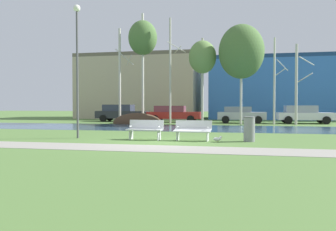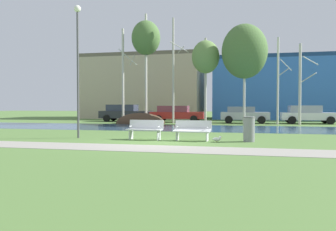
{
  "view_description": "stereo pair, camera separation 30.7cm",
  "coord_description": "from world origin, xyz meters",
  "px_view_note": "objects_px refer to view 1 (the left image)",
  "views": [
    {
      "loc": [
        3.16,
        -13.81,
        1.54
      ],
      "look_at": [
        -0.17,
        1.7,
        1.06
      ],
      "focal_mm": 37.17,
      "sensor_mm": 36.0,
      "label": 1
    },
    {
      "loc": [
        3.46,
        -13.74,
        1.54
      ],
      "look_at": [
        -0.17,
        1.7,
        1.06
      ],
      "focal_mm": 37.17,
      "sensor_mm": 36.0,
      "label": 2
    }
  ],
  "objects_px": {
    "parked_van_nearest_dark": "(122,113)",
    "parked_sedan_second_red": "(173,113)",
    "seagull": "(218,139)",
    "parked_hatch_third_silver": "(240,114)",
    "parked_wagon_fourth_white": "(303,114)",
    "trash_bin": "(249,129)",
    "bench_left": "(145,129)",
    "bench_right": "(193,130)",
    "streetlamp": "(77,51)"
  },
  "relations": [
    {
      "from": "streetlamp",
      "to": "parked_van_nearest_dark",
      "type": "xyz_separation_m",
      "value": [
        -3.56,
        15.92,
        -3.2
      ]
    },
    {
      "from": "parked_wagon_fourth_white",
      "to": "parked_sedan_second_red",
      "type": "bearing_deg",
      "value": 179.39
    },
    {
      "from": "parked_van_nearest_dark",
      "to": "parked_sedan_second_red",
      "type": "height_order",
      "value": "parked_van_nearest_dark"
    },
    {
      "from": "streetlamp",
      "to": "parked_hatch_third_silver",
      "type": "height_order",
      "value": "streetlamp"
    },
    {
      "from": "bench_left",
      "to": "parked_hatch_third_silver",
      "type": "relative_size",
      "value": 0.4
    },
    {
      "from": "trash_bin",
      "to": "parked_sedan_second_red",
      "type": "bearing_deg",
      "value": 112.14
    },
    {
      "from": "streetlamp",
      "to": "parked_van_nearest_dark",
      "type": "relative_size",
      "value": 1.27
    },
    {
      "from": "bench_left",
      "to": "streetlamp",
      "type": "height_order",
      "value": "streetlamp"
    },
    {
      "from": "bench_right",
      "to": "parked_hatch_third_silver",
      "type": "relative_size",
      "value": 0.4
    },
    {
      "from": "bench_right",
      "to": "seagull",
      "type": "bearing_deg",
      "value": -15.82
    },
    {
      "from": "trash_bin",
      "to": "parked_hatch_third_silver",
      "type": "xyz_separation_m",
      "value": [
        -0.44,
        15.29,
        0.21
      ]
    },
    {
      "from": "seagull",
      "to": "bench_left",
      "type": "bearing_deg",
      "value": 174.53
    },
    {
      "from": "parked_wagon_fourth_white",
      "to": "bench_left",
      "type": "bearing_deg",
      "value": -120.22
    },
    {
      "from": "trash_bin",
      "to": "seagull",
      "type": "relative_size",
      "value": 2.57
    },
    {
      "from": "parked_sedan_second_red",
      "to": "parked_wagon_fourth_white",
      "type": "xyz_separation_m",
      "value": [
        11.09,
        -0.12,
        0.01
      ]
    },
    {
      "from": "bench_left",
      "to": "parked_sedan_second_red",
      "type": "height_order",
      "value": "parked_sedan_second_red"
    },
    {
      "from": "trash_bin",
      "to": "seagull",
      "type": "bearing_deg",
      "value": -160.06
    },
    {
      "from": "bench_left",
      "to": "trash_bin",
      "type": "height_order",
      "value": "trash_bin"
    },
    {
      "from": "parked_hatch_third_silver",
      "to": "parked_wagon_fourth_white",
      "type": "distance_m",
      "value": 5.14
    },
    {
      "from": "streetlamp",
      "to": "parked_wagon_fourth_white",
      "type": "xyz_separation_m",
      "value": [
        12.46,
        15.73,
        -3.24
      ]
    },
    {
      "from": "bench_left",
      "to": "parked_wagon_fourth_white",
      "type": "height_order",
      "value": "parked_wagon_fourth_white"
    },
    {
      "from": "parked_sedan_second_red",
      "to": "seagull",
      "type": "bearing_deg",
      "value": -72.49
    },
    {
      "from": "bench_left",
      "to": "bench_right",
      "type": "bearing_deg",
      "value": -0.0
    },
    {
      "from": "parked_van_nearest_dark",
      "to": "parked_sedan_second_red",
      "type": "distance_m",
      "value": 4.93
    },
    {
      "from": "bench_right",
      "to": "parked_van_nearest_dark",
      "type": "xyz_separation_m",
      "value": [
        -8.96,
        15.97,
        0.35
      ]
    },
    {
      "from": "seagull",
      "to": "parked_hatch_third_silver",
      "type": "relative_size",
      "value": 0.1
    },
    {
      "from": "bench_right",
      "to": "streetlamp",
      "type": "relative_size",
      "value": 0.26
    },
    {
      "from": "parked_hatch_third_silver",
      "to": "parked_wagon_fourth_white",
      "type": "relative_size",
      "value": 0.91
    },
    {
      "from": "parked_sedan_second_red",
      "to": "parked_hatch_third_silver",
      "type": "height_order",
      "value": "parked_sedan_second_red"
    },
    {
      "from": "streetlamp",
      "to": "parked_hatch_third_silver",
      "type": "relative_size",
      "value": 1.52
    },
    {
      "from": "streetlamp",
      "to": "parked_wagon_fourth_white",
      "type": "distance_m",
      "value": 20.33
    },
    {
      "from": "streetlamp",
      "to": "parked_wagon_fourth_white",
      "type": "relative_size",
      "value": 1.38
    },
    {
      "from": "parked_sedan_second_red",
      "to": "parked_wagon_fourth_white",
      "type": "bearing_deg",
      "value": -0.61
    },
    {
      "from": "seagull",
      "to": "parked_hatch_third_silver",
      "type": "xyz_separation_m",
      "value": [
        0.85,
        15.76,
        0.62
      ]
    },
    {
      "from": "parked_sedan_second_red",
      "to": "parked_wagon_fourth_white",
      "type": "distance_m",
      "value": 11.09
    },
    {
      "from": "trash_bin",
      "to": "parked_wagon_fourth_white",
      "type": "distance_m",
      "value": 16.31
    },
    {
      "from": "seagull",
      "to": "parked_van_nearest_dark",
      "type": "height_order",
      "value": "parked_van_nearest_dark"
    },
    {
      "from": "parked_hatch_third_silver",
      "to": "parked_wagon_fourth_white",
      "type": "bearing_deg",
      "value": 3.69
    },
    {
      "from": "bench_left",
      "to": "parked_hatch_third_silver",
      "type": "bearing_deg",
      "value": 75.27
    },
    {
      "from": "bench_left",
      "to": "streetlamp",
      "type": "distance_m",
      "value": 4.83
    },
    {
      "from": "trash_bin",
      "to": "parked_hatch_third_silver",
      "type": "distance_m",
      "value": 15.3
    },
    {
      "from": "trash_bin",
      "to": "parked_sedan_second_red",
      "type": "xyz_separation_m",
      "value": [
        -6.4,
        15.74,
        0.24
      ]
    },
    {
      "from": "bench_right",
      "to": "parked_sedan_second_red",
      "type": "xyz_separation_m",
      "value": [
        -4.03,
        15.9,
        0.31
      ]
    },
    {
      "from": "parked_van_nearest_dark",
      "to": "trash_bin",
      "type": "bearing_deg",
      "value": -54.36
    },
    {
      "from": "streetlamp",
      "to": "parked_van_nearest_dark",
      "type": "height_order",
      "value": "streetlamp"
    },
    {
      "from": "bench_left",
      "to": "parked_wagon_fourth_white",
      "type": "xyz_separation_m",
      "value": [
        9.19,
        15.78,
        0.32
      ]
    },
    {
      "from": "streetlamp",
      "to": "parked_hatch_third_silver",
      "type": "distance_m",
      "value": 17.37
    },
    {
      "from": "streetlamp",
      "to": "bench_left",
      "type": "bearing_deg",
      "value": -0.87
    },
    {
      "from": "seagull",
      "to": "parked_wagon_fourth_white",
      "type": "bearing_deg",
      "value": 69.62
    },
    {
      "from": "parked_sedan_second_red",
      "to": "parked_van_nearest_dark",
      "type": "bearing_deg",
      "value": 179.19
    }
  ]
}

